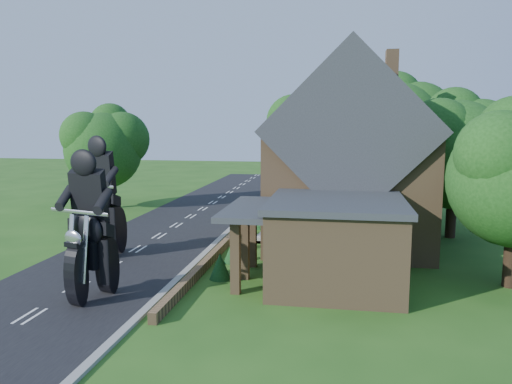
% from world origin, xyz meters
% --- Properties ---
extents(ground, '(120.00, 120.00, 0.00)m').
position_xyz_m(ground, '(0.00, 0.00, 0.00)').
color(ground, '#234F16').
rests_on(ground, ground).
extents(road, '(7.00, 80.00, 0.02)m').
position_xyz_m(road, '(0.00, 0.00, 0.01)').
color(road, black).
rests_on(road, ground).
extents(kerb, '(0.30, 80.00, 0.12)m').
position_xyz_m(kerb, '(3.65, 0.00, 0.06)').
color(kerb, gray).
rests_on(kerb, ground).
extents(garden_wall, '(0.30, 22.00, 0.40)m').
position_xyz_m(garden_wall, '(4.30, 5.00, 0.20)').
color(garden_wall, brown).
rests_on(garden_wall, ground).
extents(house, '(9.54, 8.64, 10.24)m').
position_xyz_m(house, '(10.49, 6.00, 4.34)').
color(house, brown).
rests_on(house, ground).
extents(annex, '(7.05, 5.94, 3.44)m').
position_xyz_m(annex, '(9.87, -0.80, 1.77)').
color(annex, brown).
rests_on(annex, ground).
extents(tree_house_right, '(6.51, 6.00, 8.40)m').
position_xyz_m(tree_house_right, '(16.65, 8.62, 5.19)').
color(tree_house_right, black).
rests_on(tree_house_right, ground).
extents(tree_behind_house, '(7.81, 7.20, 10.08)m').
position_xyz_m(tree_behind_house, '(14.18, 16.14, 6.23)').
color(tree_behind_house, black).
rests_on(tree_behind_house, ground).
extents(tree_behind_left, '(6.94, 6.40, 9.16)m').
position_xyz_m(tree_behind_left, '(8.16, 17.13, 5.73)').
color(tree_behind_left, black).
rests_on(tree_behind_left, ground).
extents(tree_far_road, '(6.08, 5.60, 7.84)m').
position_xyz_m(tree_far_road, '(-6.86, 14.11, 4.84)').
color(tree_far_road, black).
rests_on(tree_far_road, ground).
extents(shrub_a, '(0.90, 0.90, 1.10)m').
position_xyz_m(shrub_a, '(5.30, -1.00, 0.55)').
color(shrub_a, '#103414').
rests_on(shrub_a, ground).
extents(shrub_b, '(0.90, 0.90, 1.10)m').
position_xyz_m(shrub_b, '(5.30, 1.50, 0.55)').
color(shrub_b, '#103414').
rests_on(shrub_b, ground).
extents(shrub_c, '(0.90, 0.90, 1.10)m').
position_xyz_m(shrub_c, '(5.30, 4.00, 0.55)').
color(shrub_c, '#103414').
rests_on(shrub_c, ground).
extents(shrub_d, '(0.90, 0.90, 1.10)m').
position_xyz_m(shrub_d, '(5.30, 9.00, 0.55)').
color(shrub_d, '#103414').
rests_on(shrub_d, ground).
extents(shrub_e, '(0.90, 0.90, 1.10)m').
position_xyz_m(shrub_e, '(5.30, 11.50, 0.55)').
color(shrub_e, '#103414').
rests_on(shrub_e, ground).
extents(shrub_f, '(0.90, 0.90, 1.10)m').
position_xyz_m(shrub_f, '(5.30, 14.00, 0.55)').
color(shrub_f, '#103414').
rests_on(shrub_f, ground).
extents(motorcycle_lead, '(0.92, 1.82, 1.65)m').
position_xyz_m(motorcycle_lead, '(1.33, -4.15, 0.82)').
color(motorcycle_lead, black).
rests_on(motorcycle_lead, ground).
extents(motorcycle_follow, '(1.16, 1.91, 1.74)m').
position_xyz_m(motorcycle_follow, '(-1.04, 1.48, 0.87)').
color(motorcycle_follow, black).
rests_on(motorcycle_follow, ground).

